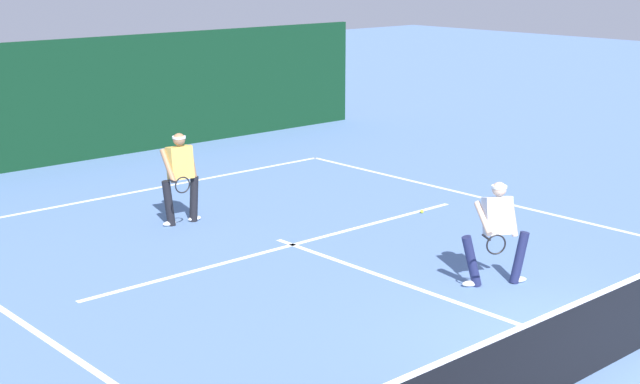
# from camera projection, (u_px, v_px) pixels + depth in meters

# --- Properties ---
(ground_plane) EXTENTS (80.00, 80.00, 0.00)m
(ground_plane) POSITION_uv_depth(u_px,v_px,m) (618.00, 359.00, 10.88)
(ground_plane) COLOR #5474A6
(court_line_baseline_far) EXTENTS (9.63, 0.10, 0.01)m
(court_line_baseline_far) POSITION_uv_depth(u_px,v_px,m) (140.00, 191.00, 18.74)
(court_line_baseline_far) COLOR white
(court_line_baseline_far) RESTS_ON ground_plane
(court_line_service) EXTENTS (7.85, 0.10, 0.01)m
(court_line_service) POSITION_uv_depth(u_px,v_px,m) (293.00, 245.00, 15.23)
(court_line_service) COLOR white
(court_line_service) RESTS_ON ground_plane
(court_line_centre) EXTENTS (0.10, 6.40, 0.01)m
(court_line_centre) POSITION_uv_depth(u_px,v_px,m) (419.00, 289.00, 13.19)
(court_line_centre) COLOR white
(court_line_centre) RESTS_ON ground_plane
(tennis_net) EXTENTS (10.56, 0.09, 1.06)m
(tennis_net) POSITION_uv_depth(u_px,v_px,m) (622.00, 319.00, 10.75)
(tennis_net) COLOR #1E4723
(tennis_net) RESTS_ON ground_plane
(player_near) EXTENTS (1.14, 0.84, 1.55)m
(player_near) POSITION_uv_depth(u_px,v_px,m) (497.00, 229.00, 13.16)
(player_near) COLOR #1E234C
(player_near) RESTS_ON ground_plane
(player_far) EXTENTS (0.87, 0.84, 1.66)m
(player_far) POSITION_uv_depth(u_px,v_px,m) (180.00, 174.00, 16.23)
(player_far) COLOR black
(player_far) RESTS_ON ground_plane
(tennis_ball) EXTENTS (0.07, 0.07, 0.07)m
(tennis_ball) POSITION_uv_depth(u_px,v_px,m) (422.00, 211.00, 17.12)
(tennis_ball) COLOR #D1E033
(tennis_ball) RESTS_ON ground_plane
(back_fence_windscreen) EXTENTS (18.07, 0.12, 2.86)m
(back_fence_windscreen) POSITION_uv_depth(u_px,v_px,m) (57.00, 103.00, 20.90)
(back_fence_windscreen) COLOR black
(back_fence_windscreen) RESTS_ON ground_plane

